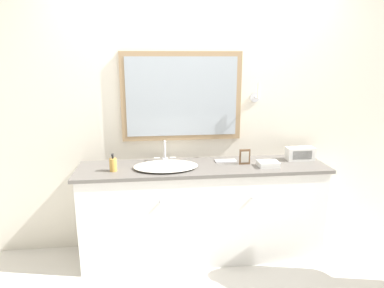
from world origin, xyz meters
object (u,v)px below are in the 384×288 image
object	(u,v)px
sink_basin	(166,166)
appliance_box	(300,154)
picture_frame	(245,157)
soap_bottle	(113,164)

from	to	relation	value
sink_basin	appliance_box	size ratio (longest dim) A/B	2.19
sink_basin	picture_frame	bearing A→B (deg)	1.56
soap_bottle	appliance_box	world-z (taller)	soap_bottle
sink_basin	appliance_box	distance (m)	1.25
appliance_box	picture_frame	bearing A→B (deg)	-171.97
appliance_box	picture_frame	size ratio (longest dim) A/B	1.84
sink_basin	appliance_box	bearing A→B (deg)	4.41
picture_frame	soap_bottle	bearing A→B (deg)	-176.94
sink_basin	soap_bottle	bearing A→B (deg)	-174.55
appliance_box	picture_frame	xyz separation A→B (m)	(-0.55, -0.08, 0.01)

